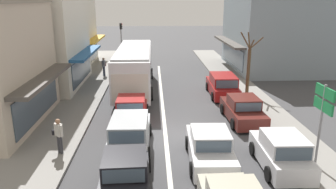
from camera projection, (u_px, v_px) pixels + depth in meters
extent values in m
plane|color=#3F3F42|center=(165.00, 135.00, 16.98)|extent=(140.00, 140.00, 0.00)
cube|color=silver|center=(163.00, 110.00, 20.81)|extent=(0.20, 28.00, 0.01)
cube|color=gray|center=(63.00, 101.00, 22.41)|extent=(5.20, 44.00, 0.14)
cube|color=gray|center=(250.00, 98.00, 22.99)|extent=(2.80, 44.00, 0.12)
cube|color=#4C4742|center=(44.00, 79.00, 17.41)|extent=(1.10, 7.59, 0.20)
cube|color=#425160|center=(38.00, 102.00, 17.76)|extent=(0.06, 6.60, 1.80)
cube|color=silver|center=(27.00, 34.00, 25.09)|extent=(7.83, 8.29, 8.32)
cube|color=#23568E|center=(86.00, 53.00, 25.70)|extent=(1.10, 7.62, 0.20)
cube|color=#425160|center=(82.00, 69.00, 26.05)|extent=(0.06, 6.63, 1.80)
cube|color=silver|center=(58.00, 27.00, 33.39)|extent=(6.27, 8.72, 7.96)
cube|color=gold|center=(95.00, 40.00, 33.92)|extent=(1.10, 8.02, 0.20)
cube|color=#425160|center=(91.00, 52.00, 34.26)|extent=(0.06, 6.97, 1.80)
cube|color=#84939E|center=(276.00, 32.00, 32.10)|extent=(8.34, 10.32, 7.21)
cube|color=#4C4742|center=(229.00, 42.00, 32.15)|extent=(1.10, 9.50, 0.20)
cube|color=#425160|center=(232.00, 55.00, 32.53)|extent=(0.06, 8.26, 1.80)
cube|color=silver|center=(134.00, 67.00, 25.02)|extent=(2.50, 10.80, 2.70)
cube|color=#425160|center=(134.00, 62.00, 24.90)|extent=(2.54, 10.37, 0.90)
cube|color=beige|center=(130.00, 88.00, 19.87)|extent=(2.25, 0.06, 1.76)
cube|color=#A8A8AC|center=(134.00, 49.00, 24.62)|extent=(2.38, 9.94, 0.12)
cylinder|color=black|center=(123.00, 74.00, 28.53)|extent=(0.26, 0.96, 0.96)
cylinder|color=black|center=(151.00, 74.00, 28.64)|extent=(0.26, 0.96, 0.96)
cylinder|color=black|center=(115.00, 94.00, 22.48)|extent=(0.26, 0.96, 0.96)
cylinder|color=black|center=(151.00, 94.00, 22.59)|extent=(0.26, 0.96, 0.96)
cube|color=black|center=(126.00, 178.00, 11.94)|extent=(1.87, 4.26, 0.72)
cube|color=black|center=(125.00, 163.00, 11.66)|extent=(1.63, 1.86, 0.60)
cube|color=#425160|center=(126.00, 151.00, 12.54)|extent=(1.44, 0.11, 0.51)
cube|color=#425160|center=(124.00, 176.00, 10.78)|extent=(1.41, 0.11, 0.48)
cylinder|color=black|center=(106.00, 167.00, 13.14)|extent=(0.20, 0.63, 0.62)
cylinder|color=black|center=(148.00, 165.00, 13.27)|extent=(0.20, 0.63, 0.62)
cube|color=#9EA3A8|center=(130.00, 137.00, 15.43)|extent=(1.85, 4.53, 0.76)
cube|color=#9EA3A8|center=(129.00, 126.00, 14.90)|extent=(1.69, 2.63, 0.68)
cube|color=#425160|center=(131.00, 116.00, 16.16)|extent=(1.51, 0.09, 0.58)
cube|color=#425160|center=(126.00, 137.00, 13.63)|extent=(1.48, 0.09, 0.54)
cylinder|color=black|center=(115.00, 130.00, 16.77)|extent=(0.19, 0.62, 0.62)
cylinder|color=black|center=(150.00, 130.00, 16.81)|extent=(0.19, 0.62, 0.62)
cylinder|color=black|center=(108.00, 154.00, 14.18)|extent=(0.19, 0.62, 0.62)
cylinder|color=black|center=(148.00, 154.00, 14.22)|extent=(0.19, 0.62, 0.62)
cube|color=silver|center=(210.00, 151.00, 14.08)|extent=(1.85, 4.25, 0.72)
cube|color=silver|center=(210.00, 137.00, 13.80)|extent=(1.62, 1.85, 0.60)
cube|color=#425160|center=(208.00, 129.00, 14.68)|extent=(1.44, 0.11, 0.51)
cube|color=#425160|center=(214.00, 147.00, 12.92)|extent=(1.41, 0.10, 0.48)
cylinder|color=black|center=(187.00, 143.00, 15.33)|extent=(0.20, 0.63, 0.62)
cylinder|color=black|center=(224.00, 142.00, 15.36)|extent=(0.20, 0.63, 0.62)
cylinder|color=black|center=(192.00, 169.00, 12.92)|extent=(0.20, 0.63, 0.62)
cylinder|color=black|center=(235.00, 169.00, 12.94)|extent=(0.20, 0.63, 0.62)
cube|color=#425160|center=(229.00, 183.00, 10.28)|extent=(1.40, 0.09, 0.54)
cube|color=maroon|center=(131.00, 113.00, 18.69)|extent=(1.75, 4.21, 0.72)
cube|color=maroon|center=(131.00, 103.00, 18.41)|extent=(1.57, 1.81, 0.60)
cube|color=#425160|center=(132.00, 98.00, 19.29)|extent=(1.44, 0.07, 0.51)
cube|color=#425160|center=(130.00, 108.00, 17.53)|extent=(1.40, 0.07, 0.48)
cylinder|color=black|center=(118.00, 109.00, 19.91)|extent=(0.18, 0.62, 0.62)
cylinder|color=black|center=(147.00, 109.00, 20.00)|extent=(0.18, 0.62, 0.62)
cylinder|color=black|center=(114.00, 125.00, 17.50)|extent=(0.18, 0.62, 0.62)
cylinder|color=black|center=(146.00, 124.00, 17.58)|extent=(0.18, 0.62, 0.62)
cube|color=silver|center=(280.00, 156.00, 13.60)|extent=(1.71, 3.73, 0.76)
cube|color=silver|center=(284.00, 143.00, 13.12)|extent=(1.56, 1.93, 0.64)
cube|color=#425160|center=(276.00, 134.00, 14.05)|extent=(1.40, 0.09, 0.54)
cube|color=#425160|center=(294.00, 154.00, 12.18)|extent=(1.37, 0.09, 0.51)
cylinder|color=black|center=(253.00, 149.00, 14.70)|extent=(0.19, 0.62, 0.62)
cylinder|color=black|center=(289.00, 148.00, 14.75)|extent=(0.19, 0.62, 0.62)
cylinder|color=black|center=(269.00, 174.00, 12.57)|extent=(0.19, 0.62, 0.62)
cylinder|color=black|center=(311.00, 174.00, 12.62)|extent=(0.19, 0.62, 0.62)
cube|color=#561E19|center=(242.00, 112.00, 18.80)|extent=(1.81, 4.23, 0.72)
cube|color=#561E19|center=(244.00, 102.00, 18.52)|extent=(1.60, 1.83, 0.60)
cube|color=#425160|center=(239.00, 97.00, 19.40)|extent=(1.44, 0.09, 0.51)
cube|color=#425160|center=(249.00, 107.00, 17.64)|extent=(1.40, 0.09, 0.48)
cylinder|color=black|center=(223.00, 109.00, 20.01)|extent=(0.19, 0.62, 0.62)
cylinder|color=black|center=(250.00, 108.00, 20.12)|extent=(0.19, 0.62, 0.62)
cylinder|color=black|center=(233.00, 124.00, 17.59)|extent=(0.19, 0.62, 0.62)
cylinder|color=black|center=(264.00, 123.00, 17.70)|extent=(0.19, 0.62, 0.62)
cube|color=maroon|center=(222.00, 88.00, 23.84)|extent=(1.86, 4.54, 0.76)
cube|color=maroon|center=(223.00, 80.00, 23.30)|extent=(1.70, 2.63, 0.68)
cube|color=#425160|center=(220.00, 76.00, 24.57)|extent=(1.51, 0.09, 0.58)
cube|color=#425160|center=(227.00, 84.00, 22.04)|extent=(1.48, 0.09, 0.54)
cylinder|color=black|center=(207.00, 86.00, 25.18)|extent=(0.19, 0.62, 0.62)
cylinder|color=black|center=(230.00, 86.00, 25.22)|extent=(0.19, 0.62, 0.62)
cylinder|color=black|center=(213.00, 96.00, 22.59)|extent=(0.19, 0.62, 0.62)
cylinder|color=black|center=(238.00, 96.00, 22.63)|extent=(0.19, 0.62, 0.62)
cylinder|color=gray|center=(121.00, 42.00, 36.67)|extent=(0.12, 0.12, 4.20)
cube|color=black|center=(121.00, 26.00, 36.18)|extent=(0.24, 0.24, 0.68)
sphere|color=red|center=(122.00, 24.00, 36.12)|extent=(0.13, 0.13, 0.13)
sphere|color=black|center=(122.00, 26.00, 36.18)|extent=(0.13, 0.13, 0.13)
sphere|color=black|center=(122.00, 28.00, 36.24)|extent=(0.13, 0.13, 0.13)
cylinder|color=gray|center=(320.00, 128.00, 13.13)|extent=(0.10, 0.10, 3.60)
cube|color=#19753D|center=(325.00, 92.00, 12.69)|extent=(0.08, 1.40, 0.44)
cube|color=white|center=(326.00, 92.00, 12.69)|extent=(0.01, 1.10, 0.10)
cube|color=#19753D|center=(323.00, 106.00, 12.84)|extent=(0.08, 1.40, 0.44)
cube|color=white|center=(324.00, 106.00, 12.85)|extent=(0.01, 1.10, 0.10)
cylinder|color=brown|center=(248.00, 72.00, 23.73)|extent=(0.24, 0.24, 3.37)
cylinder|color=brown|center=(249.00, 40.00, 23.41)|extent=(0.10, 0.73, 1.14)
cylinder|color=brown|center=(257.00, 43.00, 23.16)|extent=(0.97, 0.10, 0.88)
cylinder|color=brown|center=(252.00, 45.00, 22.78)|extent=(0.10, 0.86, 0.77)
cylinder|color=brown|center=(245.00, 41.00, 23.07)|extent=(0.80, 0.10, 1.22)
cylinder|color=#232838|center=(104.00, 71.00, 29.17)|extent=(0.14, 0.14, 0.84)
cylinder|color=#232838|center=(104.00, 71.00, 29.34)|extent=(0.14, 0.14, 0.84)
cube|color=slate|center=(104.00, 63.00, 29.06)|extent=(0.28, 0.40, 0.56)
sphere|color=brown|center=(103.00, 59.00, 28.95)|extent=(0.22, 0.22, 0.22)
cylinder|color=slate|center=(103.00, 64.00, 28.83)|extent=(0.09, 0.09, 0.54)
cylinder|color=slate|center=(105.00, 63.00, 29.29)|extent=(0.09, 0.09, 0.54)
cube|color=maroon|center=(105.00, 65.00, 29.41)|extent=(0.25, 0.14, 0.22)
cylinder|color=#333338|center=(61.00, 145.00, 14.49)|extent=(0.14, 0.14, 0.84)
cylinder|color=#333338|center=(59.00, 144.00, 14.61)|extent=(0.14, 0.14, 0.84)
cube|color=beige|center=(59.00, 130.00, 14.35)|extent=(0.41, 0.41, 0.56)
sphere|color=#9E7051|center=(58.00, 121.00, 14.24)|extent=(0.22, 0.22, 0.22)
cylinder|color=beige|center=(62.00, 131.00, 14.20)|extent=(0.09, 0.09, 0.54)
cylinder|color=beige|center=(56.00, 128.00, 14.50)|extent=(0.09, 0.09, 0.54)
cube|color=black|center=(55.00, 132.00, 14.58)|extent=(0.24, 0.24, 0.22)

